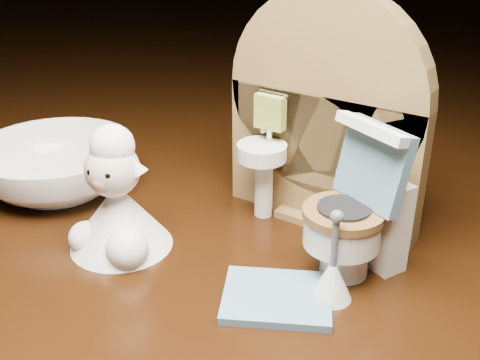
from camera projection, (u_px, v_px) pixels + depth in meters
The scene contains 6 objects.
backdrop_panel at pixel (323, 124), 0.37m from camera, with size 0.13×0.05×0.15m.
toy_toilet at pixel (359, 219), 0.33m from camera, with size 0.05×0.06×0.09m.
bath_mat at pixel (277, 297), 0.32m from camera, with size 0.06×0.05×0.00m, color #5A8AA6.
toilet_brush at pixel (332, 276), 0.32m from camera, with size 0.02×0.02×0.05m.
plush_lamb at pixel (117, 207), 0.36m from camera, with size 0.06×0.06×0.08m.
ceramic_bowl at pixel (56, 167), 0.43m from camera, with size 0.11×0.11×0.04m, color white.
Camera 1 is at (0.15, -0.26, 0.20)m, focal length 45.00 mm.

